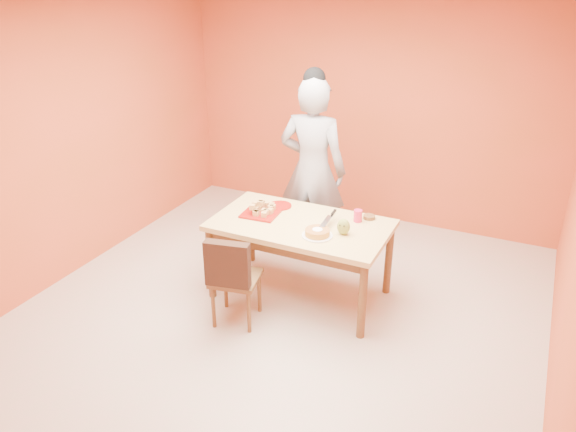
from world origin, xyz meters
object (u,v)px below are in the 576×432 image
at_px(pastry_platter, 261,213).
at_px(magenta_glass, 358,216).
at_px(dining_chair, 235,277).
at_px(egg_ornament, 344,227).
at_px(person, 313,170).
at_px(dining_table, 301,232).
at_px(checker_tin, 369,217).
at_px(sponge_cake, 317,232).
at_px(red_dinner_plate, 280,206).

height_order(pastry_platter, magenta_glass, magenta_glass).
xyz_separation_m(dining_chair, egg_ornament, (0.77, 0.58, 0.38)).
relative_size(person, pastry_platter, 5.94).
bearing_deg(person, dining_table, 101.85).
bearing_deg(magenta_glass, person, 141.19).
bearing_deg(pastry_platter, egg_ornament, -4.82).
distance_m(person, pastry_platter, 0.83).
height_order(person, checker_tin, person).
height_order(dining_chair, checker_tin, dining_chair).
relative_size(egg_ornament, checker_tin, 1.35).
distance_m(dining_table, sponge_cake, 0.33).
bearing_deg(magenta_glass, dining_chair, -132.02).
bearing_deg(pastry_platter, magenta_glass, 14.98).
height_order(red_dinner_plate, egg_ornament, egg_ornament).
relative_size(dining_chair, sponge_cake, 4.03).
bearing_deg(dining_chair, pastry_platter, 84.71).
bearing_deg(dining_chair, checker_tin, 36.49).
bearing_deg(dining_chair, egg_ornament, 25.10).
bearing_deg(checker_tin, red_dinner_plate, -173.50).
bearing_deg(pastry_platter, dining_table, -2.40).
height_order(egg_ornament, magenta_glass, egg_ornament).
bearing_deg(sponge_cake, dining_chair, -142.00).
distance_m(dining_table, checker_tin, 0.65).
bearing_deg(sponge_cake, magenta_glass, 63.15).
xyz_separation_m(dining_table, magenta_glass, (0.46, 0.25, 0.15)).
xyz_separation_m(red_dinner_plate, magenta_glass, (0.79, -0.00, 0.05)).
height_order(dining_chair, egg_ornament, egg_ornament).
xyz_separation_m(dining_table, person, (-0.23, 0.80, 0.30)).
bearing_deg(egg_ornament, pastry_platter, -163.46).
distance_m(person, egg_ornament, 1.08).
bearing_deg(sponge_cake, checker_tin, 60.95).
relative_size(sponge_cake, checker_tin, 1.98).
relative_size(dining_table, person, 0.83).
bearing_deg(magenta_glass, red_dinner_plate, 179.94).
bearing_deg(magenta_glass, checker_tin, 52.45).
bearing_deg(red_dinner_plate, checker_tin, 6.50).
bearing_deg(dining_chair, sponge_cake, 26.10).
height_order(pastry_platter, red_dinner_plate, pastry_platter).
bearing_deg(egg_ornament, dining_chair, -121.63).
relative_size(red_dinner_plate, egg_ornament, 1.55).
height_order(dining_chair, magenta_glass, magenta_glass).
xyz_separation_m(person, pastry_platter, (-0.19, -0.78, -0.19)).
relative_size(sponge_cake, egg_ornament, 1.47).
bearing_deg(red_dinner_plate, person, 78.98).
height_order(dining_chair, sponge_cake, dining_chair).
distance_m(dining_table, magenta_glass, 0.54).
bearing_deg(dining_chair, person, 73.61).
distance_m(sponge_cake, egg_ornament, 0.23).
distance_m(egg_ornament, magenta_glass, 0.31).
relative_size(dining_table, magenta_glass, 14.47).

